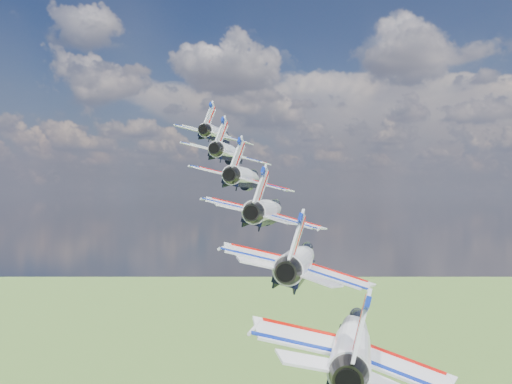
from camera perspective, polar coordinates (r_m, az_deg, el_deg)
The scene contains 6 objects.
jet_0 at distance 92.34m, azimuth -3.82°, elevation 5.72°, with size 11.76×17.41×5.20m, color white, non-canonical shape.
jet_1 at distance 80.79m, azimuth -2.61°, elevation 3.92°, with size 11.76×17.41×5.20m, color white, non-canonical shape.
jet_2 at distance 69.39m, azimuth -1.01°, elevation 1.52°, with size 11.76×17.41×5.20m, color white, non-canonical shape.
jet_3 at distance 58.23m, azimuth 1.20°, elevation -1.81°, with size 11.76×17.41×5.20m, color white, non-canonical shape.
jet_4 at distance 47.49m, azimuth 4.46°, elevation -6.67°, with size 11.76×17.41×5.20m, color silver, non-canonical shape.
jet_5 at distance 37.52m, azimuth 9.68°, elevation -14.19°, with size 11.76×17.41×5.20m, color silver, non-canonical shape.
Camera 1 is at (33.03, -45.25, 146.23)m, focal length 40.00 mm.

